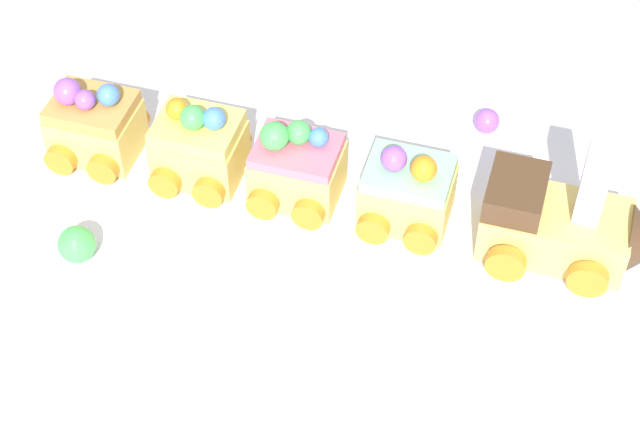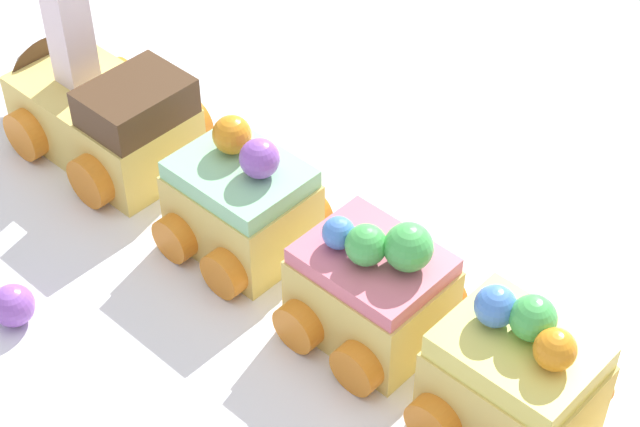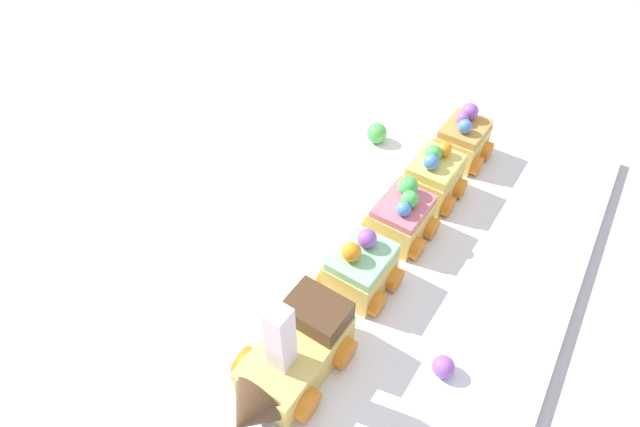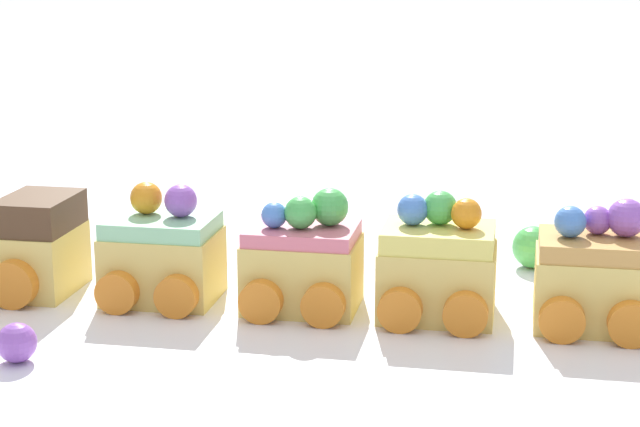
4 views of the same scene
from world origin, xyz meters
TOP-DOWN VIEW (x-y plane):
  - ground_plane at (0.00, 0.00)m, footprint 10.00×10.00m
  - display_board at (0.00, 0.00)m, footprint 0.63×0.46m
  - cake_train_locomotive at (0.16, 0.04)m, footprint 0.13×0.08m
  - cake_car_mint at (0.05, 0.04)m, footprint 0.07×0.07m
  - cake_car_strawberry at (-0.04, 0.04)m, footprint 0.07×0.07m
  - cake_car_lemon at (-0.11, 0.05)m, footprint 0.07×0.07m
  - cake_car_caramel at (-0.20, 0.05)m, footprint 0.07×0.07m
  - gumball_green at (-0.17, -0.06)m, footprint 0.03×0.03m
  - gumball_purple at (0.09, 0.15)m, footprint 0.02×0.02m

SIDE VIEW (x-z plane):
  - ground_plane at x=0.00m, z-range 0.00..0.00m
  - display_board at x=0.00m, z-range 0.00..0.01m
  - gumball_purple at x=0.09m, z-range 0.01..0.03m
  - gumball_green at x=-0.17m, z-range 0.01..0.04m
  - cake_car_mint at x=0.05m, z-range 0.00..0.07m
  - cake_car_strawberry at x=-0.04m, z-range 0.00..0.07m
  - cake_train_locomotive at x=0.16m, z-range -0.02..0.09m
  - cake_car_caramel at x=-0.20m, z-range 0.00..0.07m
  - cake_car_lemon at x=-0.11m, z-range 0.00..0.07m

